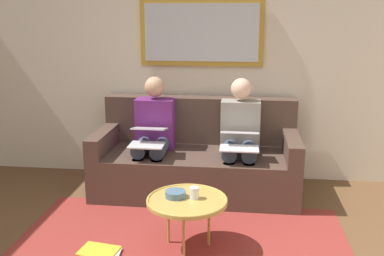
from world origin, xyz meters
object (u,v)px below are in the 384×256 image
cup (194,193)px  bowl (175,194)px  laptop_white (240,139)px  couch (197,160)px  coffee_table (187,201)px  person_right (154,132)px  laptop_silver (148,136)px  person_left (240,134)px  magazine_stack (99,253)px  framed_mirror (201,33)px

cup → bowl: cup is taller
cup → laptop_white: laptop_white is taller
couch → laptop_white: size_ratio=5.66×
couch → coffee_table: 1.22m
cup → person_right: (0.53, -1.13, 0.15)m
laptop_silver → coffee_table: bearing=118.0°
coffee_table → couch: bearing=-87.2°
person_left → magazine_stack: 1.75m
person_left → cup: bearing=74.5°
coffee_table → laptop_silver: size_ratio=1.62×
framed_mirror → bowl: framed_mirror is taller
couch → framed_mirror: size_ratio=1.56×
person_right → magazine_stack: person_right is taller
bowl → cup: bearing=176.7°
bowl → person_left: size_ratio=0.14×
couch → bowl: 1.19m
person_left → person_right: size_ratio=1.00×
couch → bowl: couch is taller
laptop_silver → bowl: bearing=114.1°
coffee_table → person_right: bearing=-67.2°
bowl → person_left: 1.22m
couch → laptop_silver: size_ratio=5.30×
bowl → laptop_silver: (0.39, -0.88, 0.20)m
couch → cup: bearing=95.3°
couch → person_right: 0.52m
framed_mirror → coffee_table: bearing=92.1°
couch → laptop_silver: bearing=36.2°
person_left → person_right: 0.85m
framed_mirror → bowl: size_ratio=8.20×
bowl → laptop_silver: size_ratio=0.41×
coffee_table → magazine_stack: size_ratio=1.86×
couch → laptop_white: bearing=143.5°
coffee_table → person_left: (-0.36, -1.15, 0.21)m
person_left → magazine_stack: (1.00, 1.31, -0.59)m
person_right → magazine_stack: size_ratio=3.52×
framed_mirror → bowl: bearing=88.9°
framed_mirror → person_left: size_ratio=1.11×
laptop_white → person_right: (0.85, -0.25, -0.02)m
magazine_stack → framed_mirror: bearing=-108.1°
person_left → bowl: bearing=67.8°
laptop_white → laptop_silver: laptop_silver is taller
cup → magazine_stack: cup is taller
bowl → magazine_stack: size_ratio=0.48×
couch → magazine_stack: 1.52m
person_left → laptop_white: 0.25m
person_left → laptop_white: size_ratio=3.27×
laptop_white → bowl: bearing=62.4°
couch → coffee_table: size_ratio=3.28×
framed_mirror → couch: bearing=90.0°
laptop_white → laptop_silver: 0.85m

